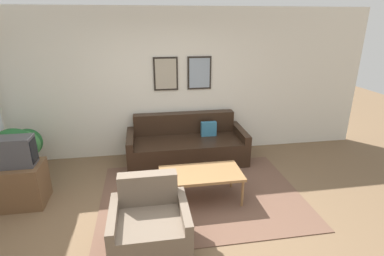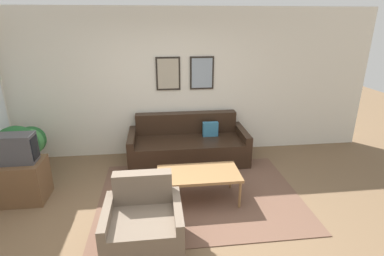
{
  "view_description": "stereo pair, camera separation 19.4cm",
  "coord_description": "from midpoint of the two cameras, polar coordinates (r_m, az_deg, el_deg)",
  "views": [
    {
      "loc": [
        -0.31,
        -3.04,
        2.47
      ],
      "look_at": [
        0.42,
        1.37,
        0.85
      ],
      "focal_mm": 28.0,
      "sensor_mm": 36.0,
      "label": 1
    },
    {
      "loc": [
        -0.12,
        -3.07,
        2.47
      ],
      "look_at": [
        0.42,
        1.37,
        0.85
      ],
      "focal_mm": 28.0,
      "sensor_mm": 36.0,
      "label": 2
    }
  ],
  "objects": [
    {
      "name": "tv",
      "position": [
        4.73,
        -31.95,
        -3.89
      ],
      "size": [
        0.53,
        0.28,
        0.41
      ],
      "color": "#424247",
      "rests_on": "tv_stand"
    },
    {
      "name": "tv_stand",
      "position": [
        4.93,
        -30.9,
        -9.3
      ],
      "size": [
        0.65,
        0.5,
        0.6
      ],
      "color": "brown",
      "rests_on": "ground_plane"
    },
    {
      "name": "ground_plane",
      "position": [
        3.94,
        -4.41,
        -19.03
      ],
      "size": [
        16.0,
        16.0,
        0.0
      ],
      "primitive_type": "plane",
      "color": "brown"
    },
    {
      "name": "coffee_table",
      "position": [
        4.27,
        0.38,
        -8.89
      ],
      "size": [
        1.15,
        0.6,
        0.45
      ],
      "color": "olive",
      "rests_on": "ground_plane"
    },
    {
      "name": "couch",
      "position": [
        5.51,
        -2.03,
        -3.4
      ],
      "size": [
        2.12,
        0.9,
        0.83
      ],
      "color": "black",
      "rests_on": "ground_plane"
    },
    {
      "name": "potted_plant_tall",
      "position": [
        5.07,
        -31.73,
        -3.99
      ],
      "size": [
        0.63,
        0.63,
        1.03
      ],
      "color": "beige",
      "rests_on": "ground_plane"
    },
    {
      "name": "area_rug",
      "position": [
        4.58,
        0.54,
        -12.64
      ],
      "size": [
        2.93,
        2.18,
        0.01
      ],
      "color": "brown",
      "rests_on": "ground_plane"
    },
    {
      "name": "potted_plant_small",
      "position": [
        5.63,
        -29.97,
        -3.27
      ],
      "size": [
        0.46,
        0.46,
        0.78
      ],
      "color": "slate",
      "rests_on": "ground_plane"
    },
    {
      "name": "potted_plant_by_window",
      "position": [
        5.76,
        -29.65,
        -2.91
      ],
      "size": [
        0.47,
        0.47,
        0.78
      ],
      "color": "#935638",
      "rests_on": "ground_plane"
    },
    {
      "name": "armchair",
      "position": [
        3.56,
        -9.62,
        -18.29
      ],
      "size": [
        0.86,
        0.76,
        0.83
      ],
      "rotation": [
        0.0,
        0.0,
        0.01
      ],
      "color": "#6B5B4C",
      "rests_on": "ground_plane"
    },
    {
      "name": "wall_back",
      "position": [
        5.61,
        -7.0,
        8.26
      ],
      "size": [
        8.0,
        0.09,
        2.7
      ],
      "color": "silver",
      "rests_on": "ground_plane"
    }
  ]
}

